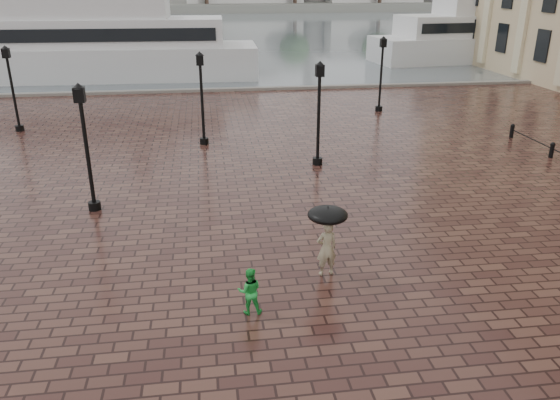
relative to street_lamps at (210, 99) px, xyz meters
The scene contains 10 objects.
ground 17.82m from the street_lamps, 84.81° to the right, with size 300.00×300.00×0.00m, color #331A17.
harbour_water 74.45m from the street_lamps, 88.77° to the left, with size 240.00×240.00×0.00m, color #485258.
quay_edge 14.67m from the street_lamps, 83.66° to the left, with size 80.00×0.60×0.30m, color slate.
far_shore 142.42m from the street_lamps, 89.36° to the left, with size 300.00×60.00×2.00m, color #4C4C47.
street_lamps is the anchor object (origin of this frame).
adult_pedestrian 13.69m from the street_lamps, 77.91° to the right, with size 0.59×0.39×1.61m, color tan.
child_pedestrian 15.02m from the street_lamps, 87.79° to the right, with size 0.60×0.47×1.23m, color green.
ferry_near 23.52m from the street_lamps, 113.50° to the left, with size 27.43×7.31×8.94m.
ferry_far 40.39m from the street_lamps, 43.34° to the left, with size 25.82×8.78×8.30m.
umbrella 13.62m from the street_lamps, 77.91° to the right, with size 1.10×1.10×1.12m.
Camera 1 is at (-1.89, -8.86, 7.71)m, focal length 35.00 mm.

